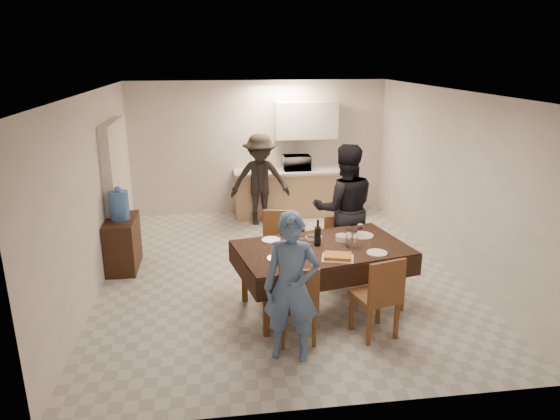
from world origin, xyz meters
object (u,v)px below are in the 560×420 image
at_px(wine_bottle, 318,233).
at_px(person_far, 344,209).
at_px(savoury_tart, 338,256).
at_px(console, 123,243).
at_px(water_pitcher, 351,239).
at_px(microwave, 297,163).
at_px(person_near, 292,288).
at_px(person_kitchen, 260,180).
at_px(dining_table, 322,249).
at_px(water_jug, 119,205).

distance_m(wine_bottle, person_far, 1.17).
bearing_deg(savoury_tart, console, 145.04).
relative_size(water_pitcher, microwave, 0.41).
bearing_deg(person_far, person_near, 66.61).
height_order(wine_bottle, person_near, person_near).
xyz_separation_m(water_pitcher, person_kitchen, (-0.79, 3.38, -0.06)).
height_order(person_near, person_kitchen, person_kitchen).
distance_m(wine_bottle, microwave, 3.74).
bearing_deg(wine_bottle, savoury_tart, -70.77).
bearing_deg(console, savoury_tart, -34.96).
distance_m(person_far, person_kitchen, 2.48).
relative_size(water_pitcher, person_near, 0.13).
height_order(dining_table, water_jug, water_jug).
height_order(console, water_pitcher, water_pitcher).
height_order(console, wine_bottle, wine_bottle).
bearing_deg(water_jug, savoury_tart, -34.96).
xyz_separation_m(water_jug, wine_bottle, (2.62, -1.51, -0.01)).
bearing_deg(savoury_tart, wine_bottle, 109.23).
bearing_deg(microwave, savoury_tart, 87.01).
bearing_deg(person_kitchen, water_pitcher, -76.77).
relative_size(console, water_pitcher, 3.96).
bearing_deg(person_far, water_jug, -4.67).
bearing_deg(wine_bottle, dining_table, -45.00).
bearing_deg(wine_bottle, water_jug, 150.10).
relative_size(savoury_tart, microwave, 0.70).
distance_m(water_pitcher, savoury_tart, 0.42).
height_order(water_jug, person_near, person_near).
distance_m(water_pitcher, person_far, 1.12).
height_order(savoury_tart, person_near, person_near).
bearing_deg(wine_bottle, person_kitchen, 96.86).
relative_size(savoury_tart, person_kitchen, 0.21).
distance_m(savoury_tart, person_far, 1.50).
distance_m(dining_table, wine_bottle, 0.22).
bearing_deg(water_jug, person_near, -50.90).
bearing_deg(person_far, savoury_tart, 76.78).
bearing_deg(console, dining_table, -30.24).
bearing_deg(person_kitchen, person_near, -91.39).
height_order(microwave, person_kitchen, person_kitchen).
bearing_deg(water_pitcher, water_jug, 151.99).
distance_m(microwave, person_far, 2.74).
xyz_separation_m(dining_table, person_near, (-0.55, -1.05, 0.03)).
xyz_separation_m(water_jug, savoury_tart, (2.77, -1.94, -0.15)).
xyz_separation_m(console, person_kitchen, (2.22, 1.77, 0.46)).
distance_m(dining_table, console, 3.11).
bearing_deg(water_jug, console, 0.00).
relative_size(wine_bottle, person_kitchen, 0.20).
relative_size(water_jug, savoury_tart, 1.13).
bearing_deg(person_near, person_far, 78.19).
distance_m(microwave, person_kitchen, 0.91).
bearing_deg(dining_table, savoury_tart, -87.16).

